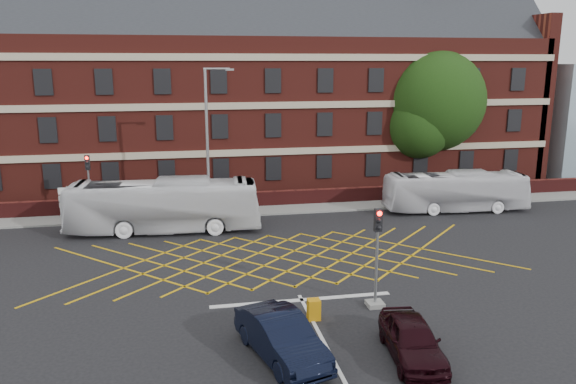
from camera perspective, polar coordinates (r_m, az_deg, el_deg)
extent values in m
plane|color=black|center=(28.08, -0.13, -8.08)|extent=(120.00, 120.00, 0.00)
cube|color=maroon|center=(48.17, -5.08, 8.06)|extent=(50.00, 12.00, 12.00)
cube|color=#212429|center=(48.03, -5.22, 15.21)|extent=(51.00, 10.61, 10.61)
cube|color=#B7A88C|center=(42.06, -4.24, 8.74)|extent=(50.00, 0.18, 0.50)
cube|color=black|center=(42.22, -4.20, 6.71)|extent=(1.20, 0.14, 1.80)
cylinder|color=#B7A88C|center=(53.17, 15.42, 17.84)|extent=(3.60, 3.60, 6.00)
cube|color=#4A1413|center=(40.20, -3.59, -0.77)|extent=(56.00, 0.50, 1.10)
cube|color=slate|center=(39.36, -3.40, -1.80)|extent=(60.00, 3.00, 0.12)
cube|color=#CC990C|center=(29.92, -0.85, -6.71)|extent=(8.22, 8.22, 0.02)
cube|color=silver|center=(24.91, 1.40, -10.90)|extent=(8.00, 0.30, 0.02)
cube|color=silver|center=(19.33, 5.72, -18.54)|extent=(0.15, 14.00, 0.02)
imported|color=silver|center=(34.94, -12.49, -1.35)|extent=(11.83, 3.59, 3.25)
imported|color=silver|center=(40.62, 16.67, 0.05)|extent=(10.10, 3.10, 2.77)
imported|color=black|center=(20.17, -0.67, -14.51)|extent=(2.95, 5.05, 1.57)
imported|color=black|center=(20.64, 12.50, -14.39)|extent=(2.14, 4.34, 1.42)
cylinder|color=black|center=(48.07, 14.27, 3.76)|extent=(0.90, 0.90, 5.44)
sphere|color=black|center=(47.59, 14.57, 8.96)|extent=(8.26, 8.26, 8.26)
sphere|color=black|center=(46.40, 13.17, 6.64)|extent=(5.37, 5.37, 5.37)
sphere|color=black|center=(49.07, 15.67, 7.30)|extent=(4.96, 4.96, 4.96)
cube|color=slate|center=(24.57, 8.83, -11.18)|extent=(0.70, 0.70, 0.20)
cylinder|color=gray|center=(23.95, 8.97, -7.58)|extent=(0.12, 0.12, 3.50)
cube|color=black|center=(23.31, 9.14, -2.85)|extent=(0.30, 0.25, 0.95)
sphere|color=#FF0C05|center=(23.10, 9.29, -2.18)|extent=(0.20, 0.20, 0.20)
cube|color=slate|center=(39.34, -19.30, -2.48)|extent=(0.70, 0.70, 0.20)
cylinder|color=gray|center=(38.96, -19.48, -0.14)|extent=(0.12, 0.12, 3.50)
cube|color=black|center=(38.57, -19.71, 2.83)|extent=(0.30, 0.25, 0.95)
sphere|color=#FF0C05|center=(38.38, -19.78, 3.26)|extent=(0.20, 0.20, 0.20)
cube|color=slate|center=(36.59, -7.94, -2.99)|extent=(1.00, 1.00, 0.20)
cylinder|color=gray|center=(35.58, -8.18, 4.42)|extent=(0.18, 0.18, 9.74)
cylinder|color=gray|center=(35.24, -7.28, 12.32)|extent=(1.60, 0.12, 0.12)
cube|color=gray|center=(35.30, -5.95, 12.27)|extent=(0.50, 0.20, 0.12)
cylinder|color=gray|center=(39.80, -21.44, -0.99)|extent=(0.10, 0.10, 2.20)
cube|color=silver|center=(39.55, -21.56, 0.11)|extent=(1.10, 0.06, 0.45)
cube|color=silver|center=(39.65, -21.50, -0.60)|extent=(1.10, 0.06, 0.40)
cube|color=silver|center=(39.75, -21.44, -1.23)|extent=(1.10, 0.06, 0.35)
cube|color=#C6830B|center=(23.05, 2.63, -11.84)|extent=(0.50, 0.43, 0.85)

